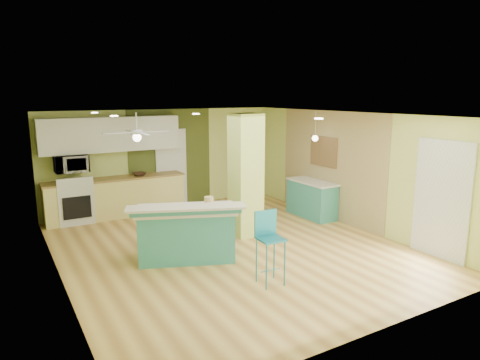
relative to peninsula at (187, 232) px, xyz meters
name	(u,v)px	position (x,y,z in m)	size (l,w,h in m)	color
floor	(230,247)	(0.93, 0.10, -0.49)	(6.00, 7.00, 0.01)	#A57639
ceiling	(229,115)	(0.93, 0.10, 2.02)	(6.00, 7.00, 0.01)	white
wall_back	(163,159)	(0.93, 3.61, 0.76)	(6.00, 0.01, 2.50)	#C9D572
wall_front	(376,236)	(0.93, -3.40, 0.76)	(6.00, 0.01, 2.50)	#C9D572
wall_left	(55,204)	(-2.08, 0.10, 0.76)	(0.01, 7.00, 2.50)	#C9D572
wall_right	(349,169)	(3.93, 0.10, 0.76)	(0.01, 7.00, 2.50)	#C9D572
wood_panel	(330,165)	(3.92, 0.70, 0.76)	(0.02, 3.40, 2.50)	#937E54
olive_accent	(171,158)	(1.13, 3.59, 0.76)	(2.20, 0.02, 2.50)	#475120
interior_door	(171,168)	(1.13, 3.56, 0.51)	(0.82, 0.05, 2.00)	white
french_door	(441,200)	(3.90, -2.20, 0.56)	(0.04, 1.08, 2.10)	silver
column	(246,175)	(1.58, 0.60, 0.76)	(0.55, 0.55, 2.50)	#C4DA65
kitchen_run	(117,197)	(-0.37, 3.30, -0.01)	(3.25, 0.63, 0.94)	#E5D578
stove	(74,203)	(-1.32, 3.29, -0.03)	(0.76, 0.66, 1.08)	silver
upper_cabinets	(112,134)	(-0.37, 3.42, 1.46)	(3.20, 0.34, 0.80)	silver
microwave	(71,164)	(-1.32, 3.30, 0.86)	(0.70, 0.48, 0.39)	silver
ceiling_fan	(137,133)	(-0.17, 2.10, 1.59)	(1.41, 1.41, 0.61)	silver
pendant_lamp	(315,138)	(3.58, 0.85, 1.40)	(0.14, 0.14, 0.69)	silver
wall_decor	(324,151)	(3.89, 0.90, 1.06)	(0.03, 0.90, 0.70)	brown
peninsula	(187,232)	(0.00, 0.00, 0.00)	(2.10, 1.65, 1.05)	teal
bar_stool	(268,235)	(0.69, -1.54, 0.27)	(0.40, 0.40, 1.13)	teal
side_counter	(312,199)	(3.63, 0.96, -0.05)	(0.57, 1.33, 0.86)	teal
fruit_bowl	(139,174)	(0.19, 3.26, 0.49)	(0.32, 0.32, 0.08)	#392417
canister	(209,201)	(0.45, 0.01, 0.50)	(0.17, 0.17, 0.16)	gold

